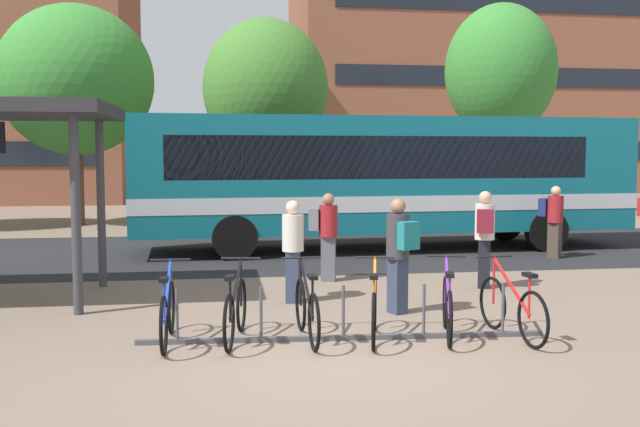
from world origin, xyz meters
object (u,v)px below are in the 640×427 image
commuter_grey_pack_0 (326,231)px  parked_bicycle_black_2 (307,310)px  parked_bicycle_black_1 (235,311)px  street_tree_0 (266,89)px  parked_bicycle_red_5 (512,308)px  commuter_red_pack_5 (293,244)px  street_tree_3 (76,80)px  parked_bicycle_orange_3 (374,310)px  parked_bicycle_blue_0 (168,313)px  commuter_navy_pack_1 (554,217)px  street_tree_1 (501,71)px  commuter_maroon_pack_6 (485,233)px  parked_bicycle_purple_4 (447,308)px  commuter_teal_pack_3 (399,248)px  city_bus (386,177)px

commuter_grey_pack_0 → parked_bicycle_black_2: bearing=-87.7°
parked_bicycle_black_1 → street_tree_0: size_ratio=0.26×
parked_bicycle_red_5 → commuter_red_pack_5: 3.68m
street_tree_3 → street_tree_0: bearing=-17.5°
street_tree_0 → parked_bicycle_orange_3: bearing=-88.4°
parked_bicycle_blue_0 → street_tree_0: bearing=-7.7°
commuter_navy_pack_1 → street_tree_3: size_ratio=0.23×
parked_bicycle_black_2 → parked_bicycle_orange_3: 0.85m
parked_bicycle_black_2 → street_tree_1: street_tree_1 is taller
street_tree_0 → street_tree_3: (-6.00, 1.89, 0.35)m
parked_bicycle_blue_0 → commuter_maroon_pack_6: bearing=-59.1°
street_tree_0 → street_tree_1: 10.26m
parked_bicycle_purple_4 → commuter_grey_pack_0: (-0.91, 4.24, 0.55)m
parked_bicycle_blue_0 → parked_bicycle_orange_3: (2.57, -0.17, 0.00)m
street_tree_0 → commuter_navy_pack_1: bearing=-51.4°
commuter_teal_pack_3 → commuter_red_pack_5: size_ratio=1.05×
parked_bicycle_purple_4 → parked_bicycle_red_5: 0.82m
commuter_teal_pack_3 → commuter_maroon_pack_6: bearing=-69.7°
parked_bicycle_black_1 → commuter_navy_pack_1: 9.55m
parked_bicycle_blue_0 → city_bus: bearing=-28.5°
commuter_red_pack_5 → street_tree_1: bearing=162.6°
commuter_teal_pack_3 → commuter_navy_pack_1: bearing=-65.3°
commuter_grey_pack_0 → commuter_maroon_pack_6: size_ratio=0.95×
parked_bicycle_red_5 → commuter_navy_pack_1: commuter_navy_pack_1 is taller
commuter_maroon_pack_6 → street_tree_0: bearing=35.6°
street_tree_1 → commuter_red_pack_5: bearing=-122.2°
parked_bicycle_black_2 → commuter_maroon_pack_6: (3.50, 3.03, 0.59)m
city_bus → parked_bicycle_black_1: city_bus is taller
parked_bicycle_black_1 → parked_bicycle_black_2: 0.89m
commuter_navy_pack_1 → commuter_teal_pack_3: (-4.85, -4.95, 0.04)m
parked_bicycle_black_1 → commuter_red_pack_5: (0.98, 2.29, 0.54)m
parked_bicycle_blue_0 → commuter_grey_pack_0: (2.61, 4.05, 0.55)m
parked_bicycle_black_2 → parked_bicycle_purple_4: same height
parked_bicycle_blue_0 → parked_bicycle_orange_3: same height
parked_bicycle_orange_3 → street_tree_1: bearing=-13.2°
street_tree_0 → street_tree_3: bearing=162.5°
parked_bicycle_black_2 → commuter_teal_pack_3: (1.52, 1.30, 0.59)m
parked_bicycle_orange_3 → commuter_teal_pack_3: size_ratio=1.00×
parked_bicycle_red_5 → street_tree_0: (-2.13, 13.92, 3.96)m
city_bus → commuter_navy_pack_1: 4.02m
city_bus → parked_bicycle_black_1: 9.19m
parked_bicycle_black_2 → commuter_grey_pack_0: 4.26m
parked_bicycle_orange_3 → commuter_grey_pack_0: commuter_grey_pack_0 is taller
city_bus → parked_bicycle_orange_3: (-2.17, -8.38, -1.39)m
parked_bicycle_orange_3 → commuter_red_pack_5: commuter_red_pack_5 is taller
commuter_navy_pack_1 → street_tree_3: 15.58m
parked_bicycle_black_1 → parked_bicycle_black_2: bearing=-84.6°
commuter_teal_pack_3 → commuter_red_pack_5: bearing=32.5°
parked_bicycle_black_1 → parked_bicycle_red_5: bearing=-85.3°
commuter_red_pack_5 → parked_bicycle_orange_3: bearing=31.9°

